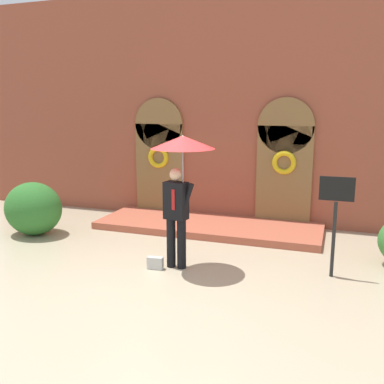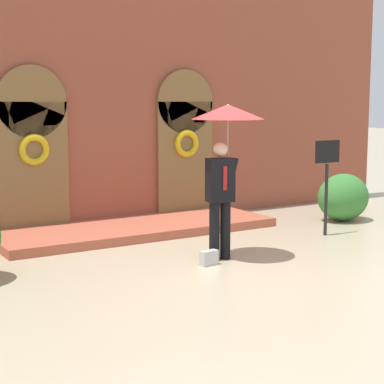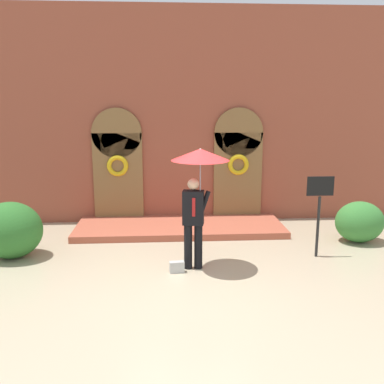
# 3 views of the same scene
# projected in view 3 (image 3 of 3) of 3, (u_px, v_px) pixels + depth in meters

# --- Properties ---
(ground_plane) EXTENTS (80.00, 80.00, 0.00)m
(ground_plane) POSITION_uv_depth(u_px,v_px,m) (186.00, 280.00, 7.89)
(ground_plane) COLOR tan
(building_facade) EXTENTS (14.00, 2.30, 5.60)m
(building_facade) POSITION_uv_depth(u_px,v_px,m) (178.00, 122.00, 11.37)
(building_facade) COLOR brown
(building_facade) RESTS_ON ground
(person_with_umbrella) EXTENTS (1.10, 1.10, 2.36)m
(person_with_umbrella) POSITION_uv_depth(u_px,v_px,m) (198.00, 172.00, 8.03)
(person_with_umbrella) COLOR black
(person_with_umbrella) RESTS_ON ground
(handbag) EXTENTS (0.29, 0.15, 0.22)m
(handbag) POSITION_uv_depth(u_px,v_px,m) (177.00, 267.00, 8.19)
(handbag) COLOR #B7B7B2
(handbag) RESTS_ON ground
(sign_post) EXTENTS (0.56, 0.06, 1.72)m
(sign_post) POSITION_uv_depth(u_px,v_px,m) (319.00, 203.00, 8.82)
(sign_post) COLOR black
(sign_post) RESTS_ON ground
(shrub_left) EXTENTS (1.31, 1.10, 1.19)m
(shrub_left) POSITION_uv_depth(u_px,v_px,m) (10.00, 230.00, 8.88)
(shrub_left) COLOR #2D6B28
(shrub_left) RESTS_ON ground
(shrub_right) EXTENTS (1.12, 0.90, 0.96)m
(shrub_right) POSITION_uv_depth(u_px,v_px,m) (360.00, 222.00, 9.90)
(shrub_right) COLOR #387A33
(shrub_right) RESTS_ON ground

